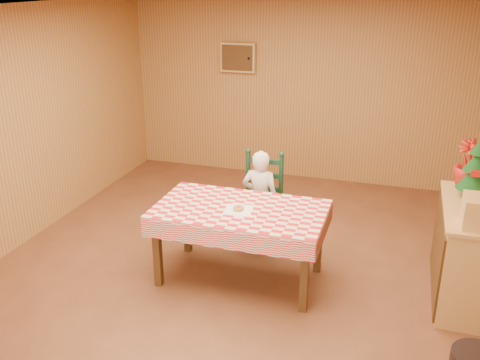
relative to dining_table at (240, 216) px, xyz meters
The scene contains 10 objects.
ground 0.70m from the dining_table, 140.18° to the left, with size 6.00×6.00×0.00m, color brown.
cabin_walls 1.29m from the dining_table, 98.37° to the left, with size 5.10×6.05×2.65m.
dining_table is the anchor object (origin of this frame).
ladder_chair 0.81m from the dining_table, 90.00° to the left, with size 0.44×0.40×1.08m.
seated_child 0.74m from the dining_table, 90.00° to the left, with size 0.41×0.27×1.12m, color silver.
napkin 0.10m from the dining_table, 90.00° to the right, with size 0.26×0.26×0.00m, color white.
donut 0.12m from the dining_table, 90.00° to the right, with size 0.11×0.11×0.04m, color #B98242.
shelf_unit 2.13m from the dining_table, ahead, with size 0.54×1.24×0.93m.
christmas_tree 2.24m from the dining_table, 14.98° to the left, with size 0.34×0.34×0.62m.
flower_arrangement 2.28m from the dining_table, 22.79° to the left, with size 0.26×0.26×0.46m, color #AA180F.
Camera 1 is at (1.51, -4.55, 2.86)m, focal length 40.00 mm.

